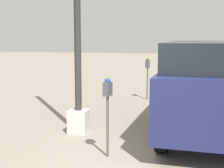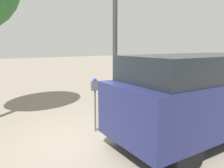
{
  "view_description": "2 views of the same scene",
  "coord_description": "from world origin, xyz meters",
  "px_view_note": "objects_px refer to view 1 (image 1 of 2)",
  "views": [
    {
      "loc": [
        -5.64,
        -1.1,
        2.28
      ],
      "look_at": [
        0.99,
        0.4,
        1.32
      ],
      "focal_mm": 55.0,
      "sensor_mm": 36.0,
      "label": 1
    },
    {
      "loc": [
        -2.51,
        -4.65,
        2.36
      ],
      "look_at": [
        1.05,
        0.38,
        1.29
      ],
      "focal_mm": 35.0,
      "sensor_mm": 36.0,
      "label": 2
    }
  ],
  "objects_px": {
    "parking_meter_near": "(108,99)",
    "lamp_post": "(77,33)",
    "parking_meter_far": "(147,69)",
    "parked_van": "(210,85)"
  },
  "relations": [
    {
      "from": "parking_meter_near",
      "to": "lamp_post",
      "type": "bearing_deg",
      "value": 48.99
    },
    {
      "from": "parking_meter_near",
      "to": "parked_van",
      "type": "xyz_separation_m",
      "value": [
        1.85,
        -1.94,
        0.07
      ]
    },
    {
      "from": "parked_van",
      "to": "parking_meter_near",
      "type": "bearing_deg",
      "value": 137.01
    },
    {
      "from": "parking_meter_near",
      "to": "parked_van",
      "type": "distance_m",
      "value": 2.68
    },
    {
      "from": "parking_meter_near",
      "to": "parking_meter_far",
      "type": "relative_size",
      "value": 1.01
    },
    {
      "from": "lamp_post",
      "to": "parking_meter_far",
      "type": "bearing_deg",
      "value": -12.75
    },
    {
      "from": "parking_meter_near",
      "to": "lamp_post",
      "type": "relative_size",
      "value": 0.22
    },
    {
      "from": "parking_meter_near",
      "to": "lamp_post",
      "type": "distance_m",
      "value": 2.17
    },
    {
      "from": "parking_meter_far",
      "to": "parked_van",
      "type": "bearing_deg",
      "value": -142.77
    },
    {
      "from": "parking_meter_far",
      "to": "lamp_post",
      "type": "bearing_deg",
      "value": -179.92
    }
  ]
}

